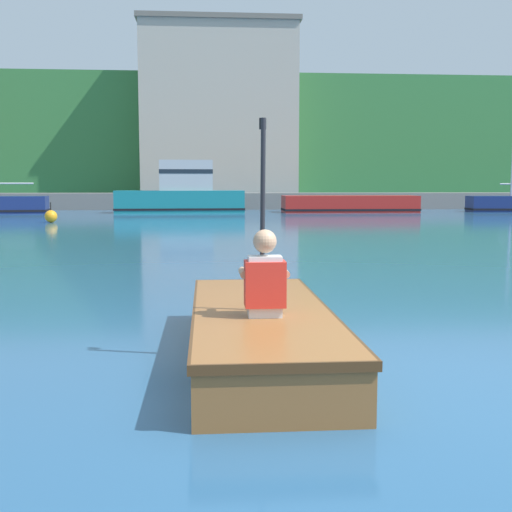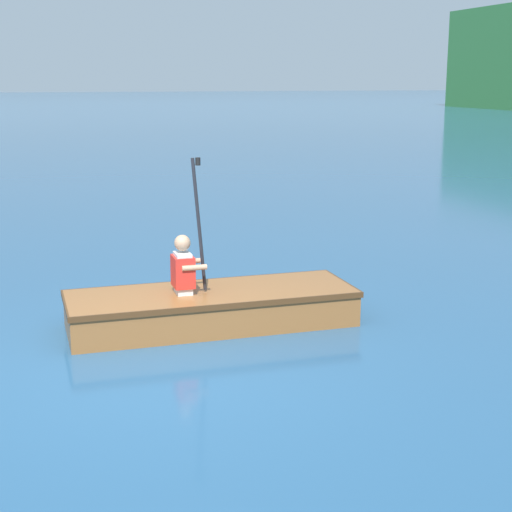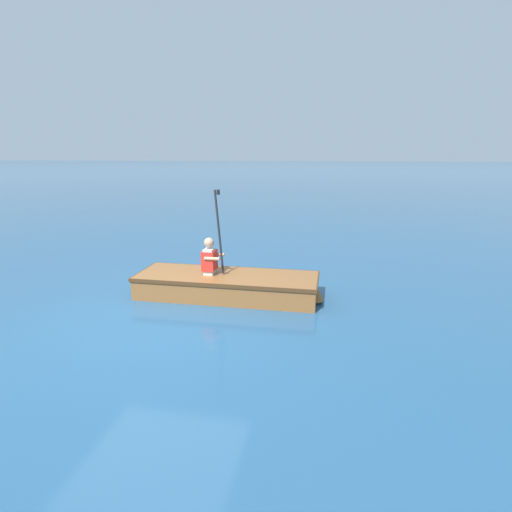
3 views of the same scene
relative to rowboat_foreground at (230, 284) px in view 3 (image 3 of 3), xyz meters
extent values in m
plane|color=#28567F|center=(1.18, -0.89, -0.22)|extent=(300.00, 300.00, 0.00)
cube|color=#935B2D|center=(0.00, -0.04, -0.03)|extent=(1.01, 3.03, 0.39)
cube|color=#513219|center=(0.00, -0.04, 0.13)|extent=(1.05, 3.07, 0.06)
cube|color=#513219|center=(0.00, -0.04, 0.12)|extent=(0.83, 2.61, 0.02)
cone|color=#935B2D|center=(0.00, 1.41, -0.01)|extent=(0.35, 0.35, 0.35)
cube|color=#935B2D|center=(0.00, -0.27, 0.11)|extent=(0.96, 0.16, 0.03)
cube|color=silver|center=(0.00, -0.35, 0.38)|extent=(0.24, 0.16, 0.44)
cube|color=red|center=(0.00, -0.35, 0.40)|extent=(0.29, 0.21, 0.33)
sphere|color=tan|center=(0.00, -0.35, 0.71)|extent=(0.17, 0.17, 0.17)
cylinder|color=tan|center=(0.15, -0.25, 0.47)|extent=(0.06, 0.26, 0.06)
cylinder|color=tan|center=(-0.15, -0.26, 0.47)|extent=(0.06, 0.26, 0.06)
cylinder|color=#232328|center=(0.00, -0.17, 0.89)|extent=(0.04, 0.15, 1.40)
cylinder|color=black|center=(0.00, -0.17, 1.55)|extent=(0.05, 0.05, 0.08)
camera|label=1|loc=(-0.42, -4.87, 1.11)|focal=45.00mm
camera|label=2|loc=(7.85, -1.96, 2.38)|focal=55.00mm
camera|label=3|loc=(6.26, 1.66, 2.14)|focal=28.00mm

